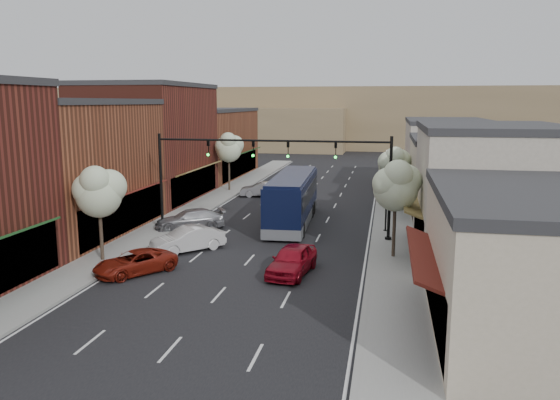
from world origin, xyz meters
The scene contains 28 objects.
ground centered at (0.00, 0.00, 0.00)m, with size 160.00×160.00×0.00m, color black.
sidewalk_left centered at (-8.40, 18.50, 0.07)m, with size 2.80×73.00×0.15m, color gray.
sidewalk_right centered at (8.40, 18.50, 0.07)m, with size 2.80×73.00×0.15m, color gray.
curb_left centered at (-7.00, 18.50, 0.07)m, with size 0.25×73.00×0.17m, color gray.
curb_right centered at (7.00, 18.50, 0.07)m, with size 0.25×73.00×0.17m, color gray.
bldg_left_midnear centered at (-14.23, 6.00, 4.66)m, with size 10.14×14.10×9.40m.
bldg_left_midfar centered at (-14.24, 20.00, 5.40)m, with size 10.14×14.10×10.90m.
bldg_left_far centered at (-14.22, 36.00, 4.16)m, with size 10.14×18.10×8.40m.
bldg_right_near centered at (13.69, -6.00, 2.92)m, with size 9.14×12.10×5.90m.
bldg_right_midnear centered at (13.72, 6.00, 3.91)m, with size 9.14×12.10×7.90m.
bldg_right_midfar centered at (13.70, 18.00, 3.17)m, with size 9.14×12.10×6.40m.
bldg_right_far centered at (13.71, 32.00, 3.66)m, with size 9.14×16.10×7.40m.
hill_far centered at (0.00, 90.00, 6.00)m, with size 120.00×30.00×12.00m, color #7A6647.
hill_near centered at (-25.00, 78.00, 4.00)m, with size 50.00×20.00×8.00m, color #7A6647.
signal_mast_right centered at (5.62, 8.00, 4.62)m, with size 8.22×0.46×7.00m.
signal_mast_left centered at (-5.62, 8.00, 4.62)m, with size 8.22×0.46×7.00m.
tree_right_near centered at (8.35, 3.94, 4.45)m, with size 2.85×2.65×5.95m.
tree_right_far centered at (8.35, 19.94, 3.99)m, with size 2.85×2.65×5.43m.
tree_left_near centered at (-8.25, -0.06, 4.22)m, with size 2.85×2.65×5.69m.
tree_left_far centered at (-8.25, 25.94, 4.60)m, with size 2.85×2.65×6.13m.
lamp_post_near centered at (7.80, 10.50, 3.01)m, with size 0.44×0.44×4.44m.
lamp_post_far centered at (7.80, 28.00, 3.01)m, with size 0.44×0.44×4.44m.
coach_bus centered at (0.80, 12.17, 1.96)m, with size 3.26×12.43×3.76m.
red_hatchback centered at (2.92, -0.13, 0.79)m, with size 1.87×4.64×1.58m, color maroon.
parked_car_a centered at (-5.44, -1.67, 0.62)m, with size 2.07×4.49×1.25m, color maroon.
parked_car_b centered at (-4.24, 3.15, 0.76)m, with size 1.61×4.63×1.53m, color silver.
parked_car_c centered at (-6.20, 8.81, 0.73)m, with size 2.05×5.04×1.46m, color #9E9EA3.
parked_car_e centered at (-4.20, 23.42, 0.71)m, with size 1.50×4.32×1.42m, color #A4A4A9.
Camera 1 is at (7.78, -28.02, 9.19)m, focal length 35.00 mm.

